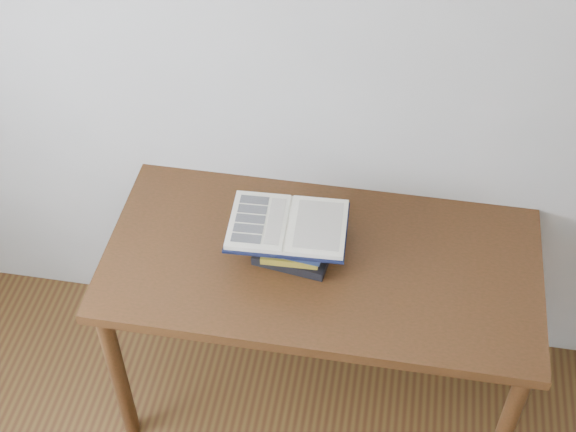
# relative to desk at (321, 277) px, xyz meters

# --- Properties ---
(desk) EXTENTS (1.49, 0.75, 0.80)m
(desk) POSITION_rel_desk_xyz_m (0.00, 0.00, 0.00)
(desk) COLOR #4B2712
(desk) RESTS_ON ground
(book_stack) EXTENTS (0.28, 0.20, 0.12)m
(book_stack) POSITION_rel_desk_xyz_m (-0.10, 0.00, 0.16)
(book_stack) COLOR black
(book_stack) RESTS_ON desk
(open_book) EXTENTS (0.41, 0.29, 0.03)m
(open_book) POSITION_rel_desk_xyz_m (-0.12, 0.01, 0.23)
(open_book) COLOR black
(open_book) RESTS_ON book_stack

